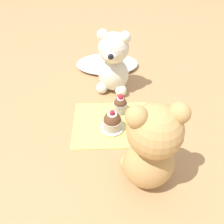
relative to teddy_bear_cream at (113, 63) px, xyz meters
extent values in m
plane|color=tan|center=(-0.01, -0.19, -0.12)|extent=(4.00, 4.00, 0.00)
cube|color=#E0D166|center=(-0.01, -0.19, -0.11)|extent=(0.26, 0.21, 0.01)
ellipsoid|color=white|center=(-0.02, 0.16, -0.10)|extent=(0.28, 0.18, 0.03)
ellipsoid|color=silver|center=(0.00, 0.00, -0.05)|extent=(0.14, 0.13, 0.13)
sphere|color=silver|center=(0.00, 0.00, 0.06)|extent=(0.11, 0.11, 0.11)
ellipsoid|color=silver|center=(-0.01, -0.04, 0.05)|extent=(0.06, 0.06, 0.04)
sphere|color=black|center=(-0.01, -0.06, 0.06)|extent=(0.02, 0.02, 0.02)
sphere|color=silver|center=(-0.04, 0.01, 0.10)|extent=(0.04, 0.04, 0.04)
sphere|color=silver|center=(0.04, -0.01, 0.10)|extent=(0.04, 0.04, 0.04)
sphere|color=silver|center=(-0.04, -0.02, -0.09)|extent=(0.04, 0.04, 0.04)
sphere|color=silver|center=(0.03, -0.04, -0.09)|extent=(0.04, 0.04, 0.04)
ellipsoid|color=tan|center=(0.07, -0.40, -0.04)|extent=(0.14, 0.12, 0.14)
sphere|color=tan|center=(0.07, -0.40, 0.08)|extent=(0.12, 0.12, 0.12)
ellipsoid|color=tan|center=(0.07, -0.35, 0.07)|extent=(0.06, 0.06, 0.05)
sphere|color=black|center=(0.07, -0.33, 0.08)|extent=(0.02, 0.02, 0.02)
sphere|color=tan|center=(0.11, -0.39, 0.12)|extent=(0.05, 0.05, 0.05)
sphere|color=tan|center=(0.03, -0.40, 0.12)|extent=(0.05, 0.05, 0.05)
sphere|color=tan|center=(0.11, -0.35, -0.09)|extent=(0.05, 0.05, 0.05)
sphere|color=tan|center=(0.03, -0.36, -0.09)|extent=(0.05, 0.05, 0.05)
cylinder|color=#B2ADA3|center=(0.02, -0.13, -0.09)|extent=(0.05, 0.05, 0.03)
sphere|color=brown|center=(0.02, -0.13, -0.07)|extent=(0.04, 0.04, 0.04)
cylinder|color=white|center=(0.02, -0.13, -0.05)|extent=(0.02, 0.02, 0.00)
sphere|color=red|center=(0.02, -0.13, -0.05)|extent=(0.02, 0.02, 0.02)
cylinder|color=silver|center=(-0.02, -0.22, -0.11)|extent=(0.08, 0.08, 0.01)
cylinder|color=#B2ADA3|center=(-0.02, -0.22, -0.09)|extent=(0.06, 0.06, 0.03)
sphere|color=brown|center=(-0.02, -0.22, -0.07)|extent=(0.05, 0.05, 0.05)
cylinder|color=white|center=(-0.02, -0.22, -0.05)|extent=(0.03, 0.03, 0.00)
sphere|color=red|center=(-0.02, -0.22, -0.04)|extent=(0.02, 0.02, 0.02)
camera|label=1|loc=(-0.03, -0.69, 0.42)|focal=35.00mm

